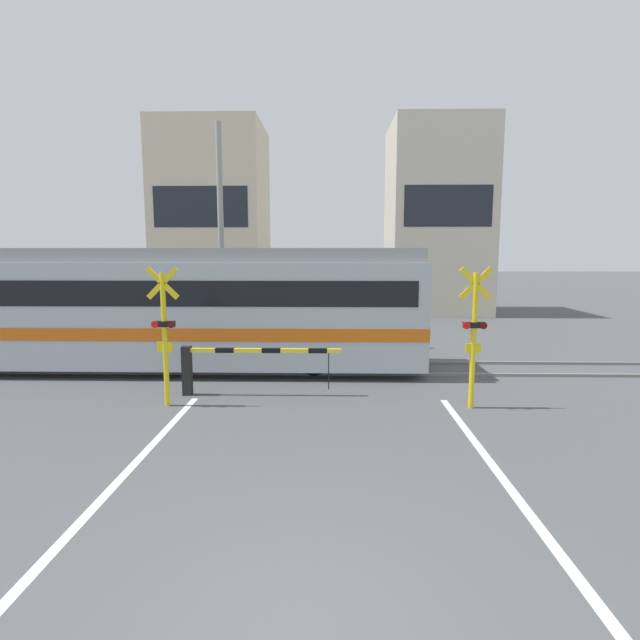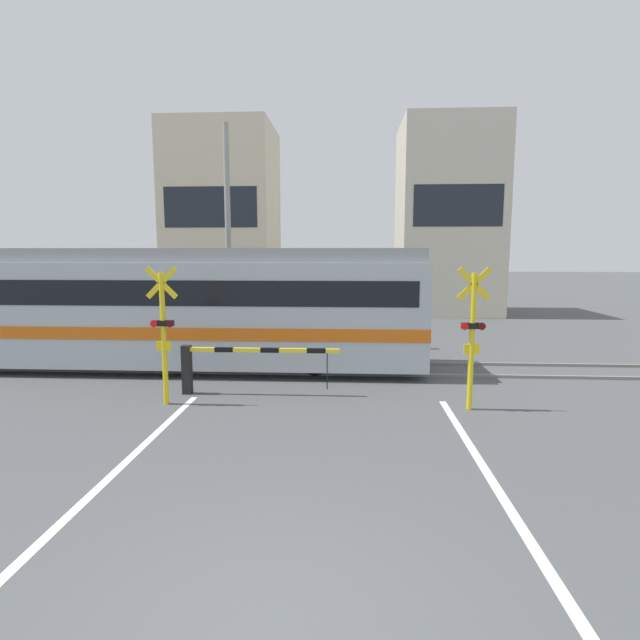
% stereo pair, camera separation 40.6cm
% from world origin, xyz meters
% --- Properties ---
extents(ground_plane, '(160.00, 160.00, 0.00)m').
position_xyz_m(ground_plane, '(0.00, 0.00, 0.00)').
color(ground_plane, '#4C4F51').
extents(rail_track_near, '(50.00, 0.10, 0.08)m').
position_xyz_m(rail_track_near, '(0.00, 8.97, 0.04)').
color(rail_track_near, gray).
rests_on(rail_track_near, ground_plane).
extents(rail_track_far, '(50.00, 0.10, 0.08)m').
position_xyz_m(rail_track_far, '(0.00, 10.40, 0.04)').
color(rail_track_far, gray).
rests_on(rail_track_far, ground_plane).
extents(road_stripe_left, '(0.14, 10.79, 0.01)m').
position_xyz_m(road_stripe_left, '(-2.75, 1.39, 0.00)').
color(road_stripe_left, white).
rests_on(road_stripe_left, ground_plane).
extents(road_stripe_right, '(0.14, 10.79, 0.01)m').
position_xyz_m(road_stripe_right, '(2.75, 1.39, 0.00)').
color(road_stripe_right, white).
rests_on(road_stripe_right, ground_plane).
extents(commuter_train, '(15.20, 2.87, 3.33)m').
position_xyz_m(commuter_train, '(-4.88, 9.68, 1.78)').
color(commuter_train, '#ADB7C1').
rests_on(commuter_train, ground_plane).
extents(crossing_barrier_near, '(3.60, 0.20, 1.13)m').
position_xyz_m(crossing_barrier_near, '(-2.12, 7.09, 0.79)').
color(crossing_barrier_near, black).
rests_on(crossing_barrier_near, ground_plane).
extents(crossing_barrier_far, '(3.60, 0.20, 1.13)m').
position_xyz_m(crossing_barrier_far, '(2.12, 12.79, 0.79)').
color(crossing_barrier_far, black).
rests_on(crossing_barrier_far, ground_plane).
extents(crossing_signal_left, '(0.68, 0.15, 2.94)m').
position_xyz_m(crossing_signal_left, '(-3.20, 6.28, 1.62)').
color(crossing_signal_left, yellow).
rests_on(crossing_signal_left, ground_plane).
extents(crossing_signal_right, '(0.68, 0.15, 2.94)m').
position_xyz_m(crossing_signal_right, '(3.20, 6.28, 1.62)').
color(crossing_signal_right, yellow).
rests_on(crossing_signal_right, ground_plane).
extents(pedestrian, '(0.38, 0.22, 1.57)m').
position_xyz_m(pedestrian, '(0.17, 14.91, 0.89)').
color(pedestrian, brown).
rests_on(pedestrian, ground_plane).
extents(building_left_of_street, '(5.48, 5.22, 9.83)m').
position_xyz_m(building_left_of_street, '(-6.09, 23.24, 4.92)').
color(building_left_of_street, beige).
rests_on(building_left_of_street, ground_plane).
extents(building_right_of_street, '(5.03, 5.22, 9.86)m').
position_xyz_m(building_right_of_street, '(5.86, 23.24, 4.93)').
color(building_right_of_street, beige).
rests_on(building_right_of_street, ground_plane).
extents(utility_pole_streetside, '(0.22, 0.22, 8.03)m').
position_xyz_m(utility_pole_streetside, '(-3.95, 15.29, 4.02)').
color(utility_pole_streetside, gray).
rests_on(utility_pole_streetside, ground_plane).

